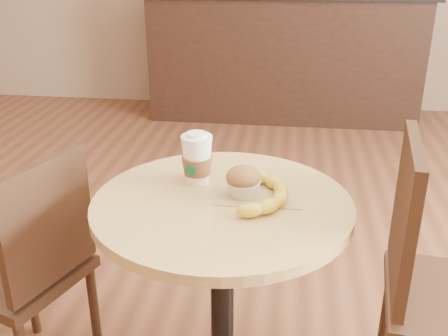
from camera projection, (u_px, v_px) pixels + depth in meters
name	position (u px, v px, depth m)	size (l,w,h in m)	color
cafe_table	(222.00, 264.00, 1.53)	(0.72, 0.72, 0.75)	black
chair_left	(30.00, 267.00, 1.66)	(0.47, 0.47, 0.84)	#362012
chair_right	(439.00, 285.00, 1.49)	(0.46, 0.46, 0.93)	#362012
service_counter	(284.00, 56.00, 4.40)	(2.30, 0.65, 1.04)	black
kraft_bag	(259.00, 193.00, 1.49)	(0.24, 0.18, 0.00)	tan
coffee_cup	(197.00, 160.00, 1.53)	(0.09, 0.09, 0.15)	white
muffin	(243.00, 182.00, 1.45)	(0.10, 0.10, 0.09)	silver
banana	(267.00, 193.00, 1.44)	(0.15, 0.29, 0.04)	gold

